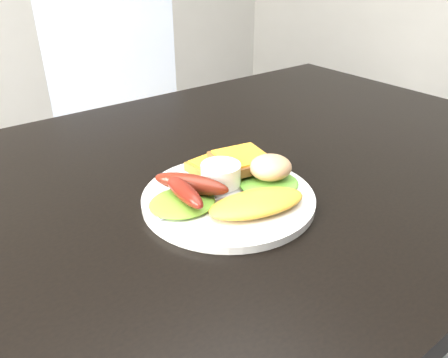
{
  "coord_description": "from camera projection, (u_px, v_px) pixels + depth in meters",
  "views": [
    {
      "loc": [
        -0.42,
        -0.5,
        1.07
      ],
      "look_at": [
        -0.09,
        -0.08,
        0.78
      ],
      "focal_mm": 35.0,
      "sensor_mm": 36.0,
      "label": 1
    }
  ],
  "objects": [
    {
      "name": "dining_table",
      "position": [
        238.0,
        173.0,
        0.73
      ],
      "size": [
        1.2,
        0.8,
        0.04
      ],
      "primitive_type": "cube",
      "color": "black",
      "rests_on": "ground"
    },
    {
      "name": "dining_chair",
      "position": [
        146.0,
        151.0,
        1.48
      ],
      "size": [
        0.55,
        0.55,
        0.05
      ],
      "primitive_type": "cube",
      "rotation": [
        0.0,
        0.0,
        -0.34
      ],
      "color": "tan",
      "rests_on": "ground"
    },
    {
      "name": "person",
      "position": [
        87.0,
        42.0,
        1.17
      ],
      "size": [
        0.69,
        0.55,
        1.68
      ],
      "primitive_type": "imported",
      "rotation": [
        0.0,
        0.0,
        3.41
      ],
      "color": "navy",
      "rests_on": "ground"
    },
    {
      "name": "plate",
      "position": [
        228.0,
        198.0,
        0.61
      ],
      "size": [
        0.24,
        0.24,
        0.01
      ],
      "primitive_type": "cylinder",
      "color": "white",
      "rests_on": "dining_table"
    },
    {
      "name": "lettuce_left",
      "position": [
        182.0,
        203.0,
        0.58
      ],
      "size": [
        0.1,
        0.09,
        0.01
      ],
      "primitive_type": "ellipsoid",
      "rotation": [
        0.0,
        0.0,
        -0.13
      ],
      "color": "#418429",
      "rests_on": "plate"
    },
    {
      "name": "lettuce_right",
      "position": [
        269.0,
        183.0,
        0.63
      ],
      "size": [
        0.11,
        0.1,
        0.01
      ],
      "primitive_type": "ellipsoid",
      "rotation": [
        0.0,
        0.0,
        -0.28
      ],
      "color": "green",
      "rests_on": "plate"
    },
    {
      "name": "omelette",
      "position": [
        257.0,
        203.0,
        0.57
      ],
      "size": [
        0.15,
        0.09,
        0.02
      ],
      "primitive_type": "ellipsoid",
      "rotation": [
        0.0,
        0.0,
        -0.23
      ],
      "color": "gold",
      "rests_on": "plate"
    },
    {
      "name": "sausage_a",
      "position": [
        184.0,
        191.0,
        0.58
      ],
      "size": [
        0.03,
        0.1,
        0.02
      ],
      "primitive_type": "ellipsoid",
      "rotation": [
        0.0,
        0.0,
        -0.09
      ],
      "color": "maroon",
      "rests_on": "lettuce_left"
    },
    {
      "name": "sausage_b",
      "position": [
        191.0,
        184.0,
        0.59
      ],
      "size": [
        0.08,
        0.11,
        0.03
      ],
      "primitive_type": "ellipsoid",
      "rotation": [
        0.0,
        0.0,
        0.56
      ],
      "color": "maroon",
      "rests_on": "lettuce_left"
    },
    {
      "name": "ramekin",
      "position": [
        221.0,
        175.0,
        0.62
      ],
      "size": [
        0.06,
        0.06,
        0.03
      ],
      "primitive_type": "cylinder",
      "rotation": [
        0.0,
        0.0,
        -0.07
      ],
      "color": "white",
      "rests_on": "plate"
    },
    {
      "name": "toast_a",
      "position": [
        221.0,
        167.0,
        0.67
      ],
      "size": [
        0.09,
        0.09,
        0.01
      ],
      "primitive_type": "cube",
      "rotation": [
        0.0,
        0.0,
        0.08
      ],
      "color": "#946026",
      "rests_on": "plate"
    },
    {
      "name": "toast_b",
      "position": [
        242.0,
        161.0,
        0.66
      ],
      "size": [
        0.09,
        0.09,
        0.01
      ],
      "primitive_type": "cube",
      "rotation": [
        0.0,
        0.0,
        -0.19
      ],
      "color": "brown",
      "rests_on": "toast_a"
    },
    {
      "name": "potato_salad",
      "position": [
        270.0,
        167.0,
        0.63
      ],
      "size": [
        0.07,
        0.06,
        0.03
      ],
      "primitive_type": "ellipsoid",
      "rotation": [
        0.0,
        0.0,
        -0.05
      ],
      "color": "beige",
      "rests_on": "lettuce_right"
    },
    {
      "name": "fork",
      "position": [
        203.0,
        202.0,
        0.59
      ],
      "size": [
        0.14,
        0.02,
        0.0
      ],
      "primitive_type": "cube",
      "rotation": [
        0.0,
        0.0,
        -0.03
      ],
      "color": "#ADAFB7",
      "rests_on": "plate"
    }
  ]
}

